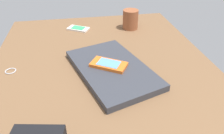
{
  "coord_description": "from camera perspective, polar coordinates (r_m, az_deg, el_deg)",
  "views": [
    {
      "loc": [
        55.41,
        -7.93,
        45.06
      ],
      "look_at": [
        -5.24,
        2.52,
        5.0
      ],
      "focal_mm": 34.77,
      "sensor_mm": 36.0,
      "label": 1
    }
  ],
  "objects": [
    {
      "name": "cell_phone_on_desk",
      "position": [
        1.08,
        -8.87,
        9.95
      ],
      "size": [
        9.65,
        11.29,
        0.95
      ],
      "color": "silver",
      "rests_on": "desk_surface"
    },
    {
      "name": "key_ring",
      "position": [
        0.82,
        -25.12,
        -0.95
      ],
      "size": [
        3.69,
        3.69,
        0.36
      ],
      "primitive_type": "torus",
      "color": "silver",
      "rests_on": "desk_surface"
    },
    {
      "name": "desk_surface",
      "position": [
        0.71,
        -1.29,
        -4.84
      ],
      "size": [
        120.0,
        80.0,
        3.0
      ],
      "primitive_type": "cube",
      "color": "brown",
      "rests_on": "ground"
    },
    {
      "name": "pen_cup",
      "position": [
        1.07,
        4.87,
        12.37
      ],
      "size": [
        7.35,
        7.35,
        9.1
      ],
      "primitive_type": "cylinder",
      "color": "brown",
      "rests_on": "desk_surface"
    },
    {
      "name": "laptop_closed",
      "position": [
        0.74,
        -0.0,
        -0.56
      ],
      "size": [
        39.55,
        30.89,
        2.29
      ],
      "primitive_type": "cube",
      "rotation": [
        0.0,
        0.0,
        0.31
      ],
      "color": "#33353D",
      "rests_on": "desk_surface"
    },
    {
      "name": "cell_phone_on_laptop",
      "position": [
        0.73,
        -0.87,
        0.67
      ],
      "size": [
        11.53,
        13.42,
        1.23
      ],
      "color": "orange",
      "rests_on": "laptop_closed"
    }
  ]
}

